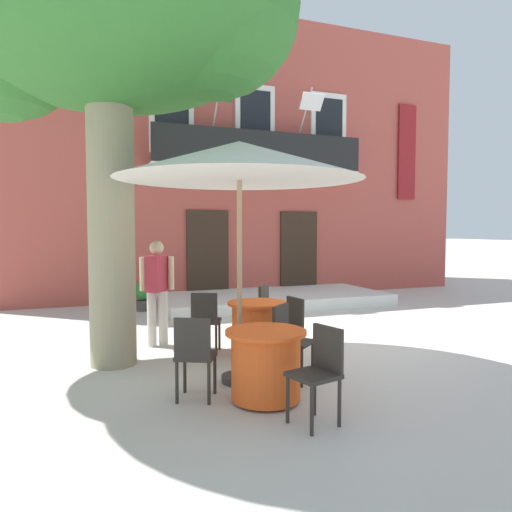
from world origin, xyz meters
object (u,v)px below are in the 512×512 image
object	(u,v)px
cafe_chair_near_tree_1	(288,326)
cafe_chair_middle_1	(288,337)
cafe_chair_near_tree_0	(205,318)
ground_planter_left	(144,295)
cafe_table_middle	(266,364)
cafe_umbrella	(239,162)
pedestrian_near_entrance	(157,287)
cafe_table_near_tree	(257,327)
cafe_chair_middle_0	(320,368)
cafe_chair_middle_2	(195,352)
cafe_chair_near_tree_2	(270,309)
plane_tree	(101,1)

from	to	relation	value
cafe_chair_near_tree_1	cafe_chair_middle_1	size ratio (longest dim) A/B	1.00
cafe_chair_near_tree_0	ground_planter_left	distance (m)	4.04
cafe_table_middle	ground_planter_left	bearing A→B (deg)	94.33
cafe_umbrella	pedestrian_near_entrance	world-z (taller)	cafe_umbrella
cafe_table_near_tree	cafe_chair_middle_0	size ratio (longest dim) A/B	0.95
pedestrian_near_entrance	cafe_chair_middle_2	bearing A→B (deg)	-90.45
cafe_chair_near_tree_2	ground_planter_left	bearing A→B (deg)	112.60
cafe_chair_middle_2	cafe_table_near_tree	bearing A→B (deg)	50.03
cafe_chair_near_tree_1	ground_planter_left	bearing A→B (deg)	103.90
cafe_chair_near_tree_0	cafe_chair_middle_1	bearing A→B (deg)	-67.69
cafe_chair_near_tree_2	cafe_table_middle	bearing A→B (deg)	-113.58
pedestrian_near_entrance	cafe_chair_middle_1	bearing A→B (deg)	-61.81
cafe_table_middle	cafe_chair_middle_0	distance (m)	0.77
cafe_chair_near_tree_0	cafe_chair_near_tree_2	world-z (taller)	same
cafe_chair_near_tree_1	pedestrian_near_entrance	distance (m)	2.28
cafe_table_middle	cafe_chair_middle_1	xyz separation A→B (m)	(0.52, 0.55, 0.14)
plane_tree	cafe_chair_near_tree_2	size ratio (longest dim) A/B	7.07
cafe_table_middle	cafe_chair_middle_0	world-z (taller)	cafe_chair_middle_0
cafe_umbrella	cafe_table_near_tree	bearing A→B (deg)	59.87
cafe_chair_middle_1	cafe_chair_middle_2	world-z (taller)	same
cafe_chair_near_tree_1	pedestrian_near_entrance	world-z (taller)	pedestrian_near_entrance
plane_tree	cafe_umbrella	bearing A→B (deg)	-43.28
cafe_chair_near_tree_2	cafe_chair_middle_2	xyz separation A→B (m)	(-1.77, -2.17, 0.00)
cafe_chair_near_tree_1	cafe_table_middle	size ratio (longest dim) A/B	1.05
cafe_chair_near_tree_0	cafe_table_middle	xyz separation A→B (m)	(0.11, -2.07, -0.14)
cafe_chair_near_tree_0	cafe_table_middle	size ratio (longest dim) A/B	1.05
cafe_chair_middle_1	ground_planter_left	distance (m)	5.63
cafe_chair_middle_0	cafe_chair_middle_2	distance (m)	1.37
cafe_table_middle	cafe_chair_middle_1	distance (m)	0.77
cafe_table_near_tree	cafe_umbrella	distance (m)	2.58
cafe_table_near_tree	pedestrian_near_entrance	world-z (taller)	pedestrian_near_entrance
cafe_chair_near_tree_2	cafe_chair_middle_1	xyz separation A→B (m)	(-0.54, -1.88, 0.00)
cafe_chair_middle_2	pedestrian_near_entrance	size ratio (longest dim) A/B	0.55
plane_tree	cafe_table_near_tree	xyz separation A→B (m)	(2.09, -0.21, -4.39)
cafe_chair_middle_0	pedestrian_near_entrance	xyz separation A→B (m)	(-0.94, 3.50, 0.40)
cafe_table_near_tree	cafe_chair_near_tree_2	distance (m)	0.77
cafe_chair_near_tree_2	cafe_chair_middle_2	world-z (taller)	same
cafe_table_near_tree	ground_planter_left	xyz separation A→B (m)	(-1.07, 4.26, -0.03)
cafe_chair_near_tree_2	cafe_table_middle	world-z (taller)	cafe_chair_near_tree_2
cafe_chair_middle_1	ground_planter_left	bearing A→B (deg)	100.02
ground_planter_left	pedestrian_near_entrance	size ratio (longest dim) A/B	0.40
cafe_chair_middle_2	pedestrian_near_entrance	distance (m)	2.56
cafe_chair_middle_0	pedestrian_near_entrance	world-z (taller)	pedestrian_near_entrance
plane_tree	pedestrian_near_entrance	xyz separation A→B (m)	(0.80, 0.76, -3.85)
cafe_umbrella	plane_tree	bearing A→B (deg)	136.72
cafe_table_middle	pedestrian_near_entrance	xyz separation A→B (m)	(-0.69, 2.79, 0.54)
cafe_chair_middle_2	ground_planter_left	world-z (taller)	cafe_chair_middle_2
cafe_table_near_tree	cafe_table_middle	size ratio (longest dim) A/B	1.00
cafe_chair_middle_0	cafe_chair_middle_2	world-z (taller)	same
cafe_chair_middle_2	cafe_umbrella	size ratio (longest dim) A/B	0.31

